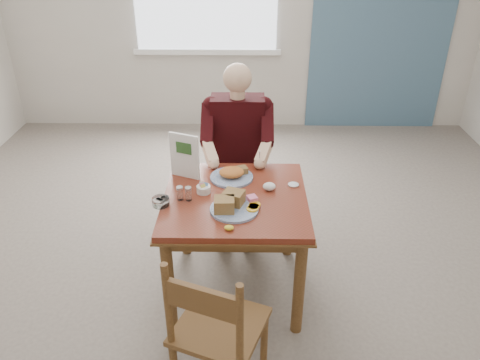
{
  "coord_description": "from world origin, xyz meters",
  "views": [
    {
      "loc": [
        0.07,
        -2.52,
        2.27
      ],
      "look_at": [
        0.03,
        0.0,
        0.86
      ],
      "focal_mm": 35.0,
      "sensor_mm": 36.0,
      "label": 1
    }
  ],
  "objects_px": {
    "chair_near": "(216,331)",
    "near_plate": "(232,204)",
    "table": "(235,211)",
    "chair_far": "(238,174)",
    "diner": "(237,141)",
    "far_plate": "(232,174)"
  },
  "relations": [
    {
      "from": "diner",
      "to": "far_plate",
      "type": "height_order",
      "value": "diner"
    },
    {
      "from": "table",
      "to": "near_plate",
      "type": "relative_size",
      "value": 2.8
    },
    {
      "from": "chair_far",
      "to": "near_plate",
      "type": "xyz_separation_m",
      "value": [
        -0.01,
        -0.95,
        0.31
      ]
    },
    {
      "from": "chair_near",
      "to": "near_plate",
      "type": "xyz_separation_m",
      "value": [
        0.06,
        0.7,
        0.31
      ]
    },
    {
      "from": "chair_far",
      "to": "far_plate",
      "type": "distance_m",
      "value": 0.64
    },
    {
      "from": "chair_near",
      "to": "diner",
      "type": "bearing_deg",
      "value": 87.24
    },
    {
      "from": "diner",
      "to": "chair_near",
      "type": "bearing_deg",
      "value": -92.76
    },
    {
      "from": "table",
      "to": "chair_near",
      "type": "distance_m",
      "value": 0.87
    },
    {
      "from": "table",
      "to": "chair_far",
      "type": "distance_m",
      "value": 0.81
    },
    {
      "from": "table",
      "to": "diner",
      "type": "bearing_deg",
      "value": 90.0
    },
    {
      "from": "chair_far",
      "to": "diner",
      "type": "xyz_separation_m",
      "value": [
        0.0,
        -0.09,
        0.33
      ]
    },
    {
      "from": "table",
      "to": "diner",
      "type": "relative_size",
      "value": 0.66
    },
    {
      "from": "chair_near",
      "to": "near_plate",
      "type": "bearing_deg",
      "value": 84.85
    },
    {
      "from": "chair_near",
      "to": "near_plate",
      "type": "relative_size",
      "value": 2.89
    },
    {
      "from": "chair_near",
      "to": "near_plate",
      "type": "distance_m",
      "value": 0.77
    },
    {
      "from": "table",
      "to": "far_plate",
      "type": "height_order",
      "value": "far_plate"
    },
    {
      "from": "chair_far",
      "to": "near_plate",
      "type": "relative_size",
      "value": 2.89
    },
    {
      "from": "near_plate",
      "to": "far_plate",
      "type": "xyz_separation_m",
      "value": [
        -0.01,
        0.39,
        -0.01
      ]
    },
    {
      "from": "chair_far",
      "to": "diner",
      "type": "distance_m",
      "value": 0.34
    },
    {
      "from": "table",
      "to": "chair_near",
      "type": "xyz_separation_m",
      "value": [
        -0.08,
        -0.86,
        -0.16
      ]
    },
    {
      "from": "diner",
      "to": "far_plate",
      "type": "relative_size",
      "value": 3.67
    },
    {
      "from": "chair_far",
      "to": "far_plate",
      "type": "xyz_separation_m",
      "value": [
        -0.03,
        -0.57,
        0.3
      ]
    }
  ]
}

